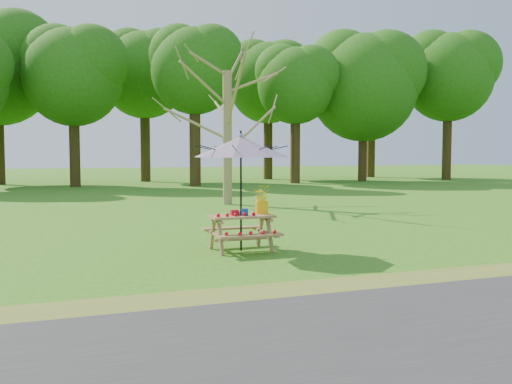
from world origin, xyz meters
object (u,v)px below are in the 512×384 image
object	(u,v)px
bare_tree	(227,15)
flower_bucket	(262,198)
picnic_table	(241,233)
patio_umbrella	(241,147)

from	to	relation	value
bare_tree	flower_bucket	size ratio (longest dim) A/B	19.73
picnic_table	patio_umbrella	distance (m)	1.62
patio_umbrella	flower_bucket	bearing A→B (deg)	16.21
picnic_table	flower_bucket	xyz separation A→B (m)	(0.47, 0.14, 0.64)
patio_umbrella	picnic_table	bearing A→B (deg)	-95.19
flower_bucket	picnic_table	bearing A→B (deg)	-163.49
patio_umbrella	flower_bucket	distance (m)	1.10
flower_bucket	bare_tree	bearing A→B (deg)	76.63
patio_umbrella	flower_bucket	world-z (taller)	patio_umbrella
bare_tree	flower_bucket	world-z (taller)	bare_tree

